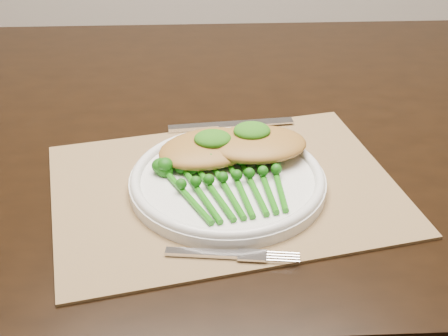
{
  "coord_description": "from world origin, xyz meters",
  "views": [
    {
      "loc": [
        -0.05,
        -0.82,
        1.22
      ],
      "look_at": [
        -0.04,
        -0.13,
        0.78
      ],
      "focal_mm": 50.0,
      "sensor_mm": 36.0,
      "label": 1
    }
  ],
  "objects_px": {
    "dining_table": "(220,293)",
    "placemat": "(225,188)",
    "dinner_plate": "(228,180)",
    "chicken_fillet_left": "(210,148)",
    "broccolini_bundle": "(234,189)"
  },
  "relations": [
    {
      "from": "chicken_fillet_left",
      "to": "broccolini_bundle",
      "type": "bearing_deg",
      "value": -91.12
    },
    {
      "from": "dinner_plate",
      "to": "chicken_fillet_left",
      "type": "relative_size",
      "value": 1.81
    },
    {
      "from": "chicken_fillet_left",
      "to": "placemat",
      "type": "bearing_deg",
      "value": -89.49
    },
    {
      "from": "dinner_plate",
      "to": "chicken_fillet_left",
      "type": "xyz_separation_m",
      "value": [
        -0.02,
        0.05,
        0.02
      ]
    },
    {
      "from": "chicken_fillet_left",
      "to": "broccolini_bundle",
      "type": "relative_size",
      "value": 0.76
    },
    {
      "from": "dining_table",
      "to": "placemat",
      "type": "relative_size",
      "value": 3.61
    },
    {
      "from": "dinner_plate",
      "to": "dining_table",
      "type": "bearing_deg",
      "value": 92.99
    },
    {
      "from": "dinner_plate",
      "to": "chicken_fillet_left",
      "type": "bearing_deg",
      "value": 114.44
    },
    {
      "from": "dining_table",
      "to": "dinner_plate",
      "type": "relative_size",
      "value": 6.26
    },
    {
      "from": "dinner_plate",
      "to": "placemat",
      "type": "bearing_deg",
      "value": 169.98
    },
    {
      "from": "dining_table",
      "to": "chicken_fillet_left",
      "type": "xyz_separation_m",
      "value": [
        -0.01,
        -0.14,
        0.41
      ]
    },
    {
      "from": "dinner_plate",
      "to": "chicken_fillet_left",
      "type": "distance_m",
      "value": 0.06
    },
    {
      "from": "chicken_fillet_left",
      "to": "broccolini_bundle",
      "type": "height_order",
      "value": "chicken_fillet_left"
    },
    {
      "from": "dining_table",
      "to": "placemat",
      "type": "height_order",
      "value": "placemat"
    },
    {
      "from": "placemat",
      "to": "dinner_plate",
      "type": "relative_size",
      "value": 1.73
    }
  ]
}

